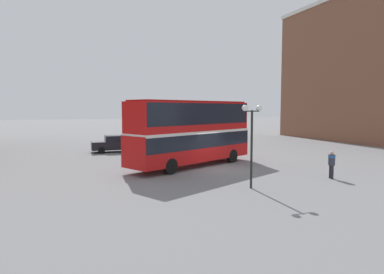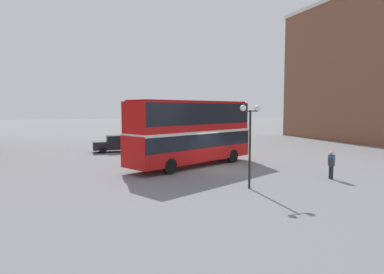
% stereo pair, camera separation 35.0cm
% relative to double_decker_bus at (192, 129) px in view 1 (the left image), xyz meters
% --- Properties ---
extents(ground_plane, '(240.00, 240.00, 0.00)m').
position_rel_double_decker_bus_xyz_m(ground_plane, '(1.16, -1.79, -2.71)').
color(ground_plane, slate).
extents(double_decker_bus, '(10.61, 6.92, 4.74)m').
position_rel_double_decker_bus_xyz_m(double_decker_bus, '(0.00, 0.00, 0.00)').
color(double_decker_bus, red).
rests_on(double_decker_bus, ground_plane).
extents(pedestrian_foreground, '(0.52, 0.52, 1.68)m').
position_rel_double_decker_bus_xyz_m(pedestrian_foreground, '(6.26, -7.11, -1.68)').
color(pedestrian_foreground, '#232328').
rests_on(pedestrian_foreground, ground_plane).
extents(parked_car_kerb_near, '(4.22, 2.61, 1.54)m').
position_rel_double_decker_bus_xyz_m(parked_car_kerb_near, '(3.83, 11.75, -1.93)').
color(parked_car_kerb_near, silver).
rests_on(parked_car_kerb_near, ground_plane).
extents(parked_car_kerb_far, '(4.55, 1.98, 1.60)m').
position_rel_double_decker_bus_xyz_m(parked_car_kerb_far, '(-4.02, 10.30, -1.91)').
color(parked_car_kerb_far, black).
rests_on(parked_car_kerb_far, ground_plane).
extents(street_lamp_twin_globe, '(1.16, 0.32, 4.38)m').
position_rel_double_decker_bus_xyz_m(street_lamp_twin_globe, '(0.49, -7.59, 0.52)').
color(street_lamp_twin_globe, black).
rests_on(street_lamp_twin_globe, ground_plane).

